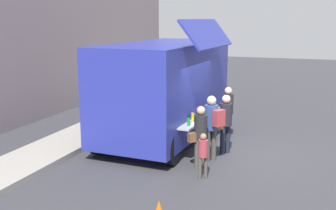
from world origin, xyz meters
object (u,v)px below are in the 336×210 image
(customer_rear_waiting, at_px, (200,132))
(customer_extra_browsing, at_px, (228,108))
(food_truck_main, at_px, (165,88))
(child_near_queue, at_px, (203,152))
(trash_bin, at_px, (145,98))
(customer_front_ordering, at_px, (225,119))
(customer_mid_with_backpack, at_px, (212,122))

(customer_rear_waiting, bearing_deg, customer_extra_browsing, -52.36)
(food_truck_main, relative_size, child_near_queue, 5.03)
(trash_bin, relative_size, customer_rear_waiting, 0.61)
(food_truck_main, relative_size, trash_bin, 5.69)
(food_truck_main, bearing_deg, customer_rear_waiting, -137.65)
(customer_front_ordering, bearing_deg, customer_extra_browsing, -51.57)
(food_truck_main, height_order, customer_mid_with_backpack, food_truck_main)
(food_truck_main, height_order, customer_extra_browsing, food_truck_main)
(customer_mid_with_backpack, bearing_deg, trash_bin, -20.02)
(food_truck_main, xyz_separation_m, child_near_queue, (-2.78, -1.99, -0.98))
(customer_extra_browsing, relative_size, child_near_queue, 1.48)
(food_truck_main, relative_size, customer_rear_waiting, 3.49)
(trash_bin, height_order, customer_extra_browsing, customer_extra_browsing)
(customer_front_ordering, bearing_deg, customer_mid_with_backpack, 104.38)
(child_near_queue, bearing_deg, customer_mid_with_backpack, -31.02)
(food_truck_main, bearing_deg, child_near_queue, -141.47)
(child_near_queue, bearing_deg, food_truck_main, -0.32)
(customer_mid_with_backpack, distance_m, customer_extra_browsing, 2.26)
(trash_bin, relative_size, customer_mid_with_backpack, 0.56)
(trash_bin, distance_m, customer_mid_with_backpack, 6.72)
(food_truck_main, bearing_deg, trash_bin, 34.85)
(trash_bin, xyz_separation_m, customer_extra_browsing, (-2.96, -4.14, 0.50))
(trash_bin, bearing_deg, customer_rear_waiting, -145.15)
(customer_rear_waiting, height_order, customer_extra_browsing, customer_extra_browsing)
(child_near_queue, bearing_deg, trash_bin, -2.38)
(customer_front_ordering, height_order, child_near_queue, customer_front_ordering)
(customer_front_ordering, relative_size, customer_mid_with_backpack, 0.95)
(customer_mid_with_backpack, height_order, customer_extra_browsing, customer_mid_with_backpack)
(food_truck_main, relative_size, customer_extra_browsing, 3.39)
(food_truck_main, distance_m, customer_front_ordering, 2.30)
(customer_front_ordering, xyz_separation_m, child_near_queue, (-2.01, 0.08, -0.33))
(customer_front_ordering, relative_size, customer_rear_waiting, 1.05)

